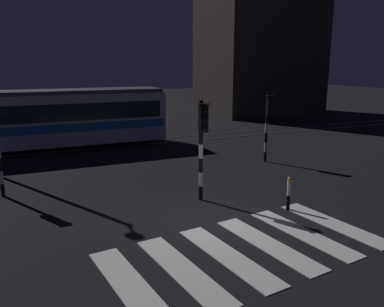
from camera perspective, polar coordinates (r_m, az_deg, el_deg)
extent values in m
plane|color=black|center=(12.05, 2.56, -9.58)|extent=(120.00, 120.00, 0.00)
cube|color=#59595E|center=(22.59, -10.72, 0.97)|extent=(80.00, 0.12, 0.03)
cube|color=#59595E|center=(23.96, -11.53, 1.62)|extent=(80.00, 0.12, 0.03)
cube|color=silver|center=(8.87, -9.00, -18.48)|extent=(1.13, 3.66, 0.02)
cube|color=silver|center=(9.34, -1.41, -16.57)|extent=(1.13, 3.66, 0.02)
cube|color=silver|center=(9.96, 5.22, -14.64)|extent=(1.13, 3.66, 0.02)
cube|color=silver|center=(10.69, 10.90, -12.80)|extent=(1.13, 3.66, 0.02)
cube|color=silver|center=(11.52, 15.74, -11.11)|extent=(1.13, 3.66, 0.02)
cube|color=silver|center=(12.43, 19.86, -9.60)|extent=(1.13, 3.66, 0.02)
cylinder|color=black|center=(19.19, 10.62, -0.47)|extent=(0.14, 0.14, 0.47)
cylinder|color=white|center=(19.09, 10.68, 0.90)|extent=(0.14, 0.14, 0.47)
cylinder|color=black|center=(19.00, 10.74, 2.28)|extent=(0.14, 0.14, 0.47)
cylinder|color=white|center=(18.92, 10.80, 3.67)|extent=(0.14, 0.14, 0.47)
cylinder|color=black|center=(18.85, 10.86, 5.08)|extent=(0.14, 0.14, 0.47)
cylinder|color=white|center=(18.79, 10.92, 6.49)|extent=(0.14, 0.14, 0.47)
cylinder|color=black|center=(18.75, 10.98, 7.91)|extent=(0.14, 0.14, 0.47)
cube|color=black|center=(18.64, 11.23, 6.75)|extent=(0.28, 0.20, 0.90)
sphere|color=black|center=(18.53, 11.47, 7.57)|extent=(0.14, 0.14, 0.14)
sphere|color=black|center=(18.55, 11.43, 6.71)|extent=(0.14, 0.14, 0.14)
sphere|color=black|center=(18.59, 11.39, 5.85)|extent=(0.14, 0.14, 0.14)
cube|color=black|center=(18.60, 11.30, 8.25)|extent=(0.36, 0.24, 0.04)
cylinder|color=black|center=(13.62, 1.28, -5.76)|extent=(0.14, 0.14, 0.49)
cylinder|color=white|center=(13.47, 1.29, -3.77)|extent=(0.14, 0.14, 0.49)
cylinder|color=black|center=(13.34, 1.30, -1.75)|extent=(0.14, 0.14, 0.49)
cylinder|color=white|center=(13.22, 1.31, 0.32)|extent=(0.14, 0.14, 0.49)
cylinder|color=black|center=(13.12, 1.32, 2.42)|extent=(0.14, 0.14, 0.49)
cylinder|color=white|center=(13.04, 1.33, 4.54)|extent=(0.14, 0.14, 0.49)
cylinder|color=black|center=(12.98, 1.34, 6.69)|extent=(0.14, 0.14, 0.49)
cube|color=black|center=(12.87, 1.66, 5.05)|extent=(0.28, 0.20, 0.90)
sphere|color=black|center=(12.74, 1.88, 6.24)|extent=(0.14, 0.14, 0.14)
sphere|color=black|center=(12.77, 1.87, 4.99)|extent=(0.14, 0.14, 0.14)
sphere|color=black|center=(12.81, 1.86, 3.75)|extent=(0.14, 0.14, 0.14)
cube|color=black|center=(12.81, 1.67, 7.22)|extent=(0.36, 0.24, 0.04)
cylinder|color=black|center=(15.49, -25.87, -4.81)|extent=(0.14, 0.14, 0.47)
cylinder|color=white|center=(15.37, -26.04, -3.14)|extent=(0.14, 0.14, 0.47)
cylinder|color=black|center=(15.25, -26.22, -1.44)|extent=(0.14, 0.14, 0.47)
cube|color=silver|center=(22.46, -22.09, 4.54)|extent=(14.04, 2.50, 2.70)
cube|color=blue|center=(21.25, -21.86, 3.18)|extent=(13.76, 0.04, 0.44)
cube|color=blue|center=(23.76, -22.15, 4.10)|extent=(13.76, 0.04, 0.44)
cube|color=black|center=(21.15, -22.04, 5.32)|extent=(13.34, 0.03, 0.90)
cube|color=#4C4C51|center=(22.32, -22.41, 8.22)|extent=(13.76, 2.30, 0.20)
cube|color=black|center=(23.15, -12.21, 1.60)|extent=(2.20, 2.00, 0.35)
sphere|color=#F9F2CC|center=(23.81, -4.75, 4.90)|extent=(0.24, 0.24, 0.24)
cylinder|color=black|center=(13.06, 13.84, -6.96)|extent=(0.12, 0.12, 0.50)
cylinder|color=white|center=(12.90, 13.95, -4.87)|extent=(0.12, 0.12, 0.50)
sphere|color=yellow|center=(12.82, 14.03, -3.59)|extent=(0.12, 0.12, 0.12)
cube|color=#382D28|center=(38.49, 9.70, 14.57)|extent=(10.03, 8.00, 11.65)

